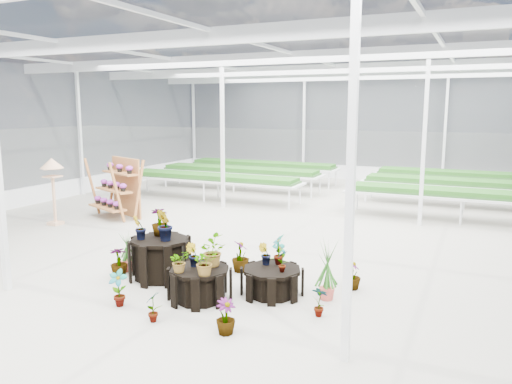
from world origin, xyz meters
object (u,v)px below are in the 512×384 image
at_px(plinth_tall, 160,259).
at_px(shelf_rack, 115,188).
at_px(plinth_low, 272,281).
at_px(bird_table, 54,192).
at_px(plinth_mid, 200,284).

height_order(plinth_tall, shelf_rack, shelf_rack).
xyz_separation_m(plinth_low, bird_table, (-7.32, 2.32, 0.68)).
bearing_deg(plinth_tall, plinth_low, 2.60).
height_order(plinth_tall, plinth_low, plinth_tall).
xyz_separation_m(plinth_tall, bird_table, (-5.12, 2.42, 0.53)).
xyz_separation_m(plinth_mid, plinth_low, (1.00, 0.70, -0.04)).
relative_size(plinth_mid, plinth_low, 0.99).
height_order(plinth_mid, bird_table, bird_table).
bearing_deg(plinth_low, shelf_rack, 149.90).
bearing_deg(bird_table, plinth_tall, -27.62).
distance_m(plinth_tall, bird_table, 5.69).
height_order(shelf_rack, bird_table, bird_table).
bearing_deg(plinth_tall, plinth_mid, -26.57).
bearing_deg(bird_table, shelf_rack, 55.39).
distance_m(plinth_mid, bird_table, 7.03).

